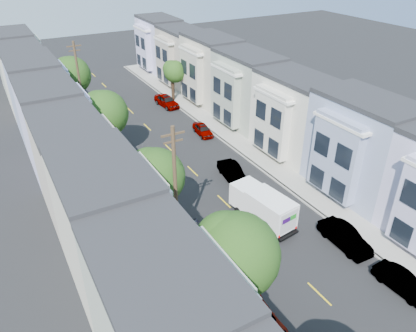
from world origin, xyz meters
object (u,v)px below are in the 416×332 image
Objects in this scene: utility_pole_near at (176,194)px; fedex_truck at (263,206)px; tree_b at (235,256)px; parked_right_a at (402,283)px; parked_right_c at (203,130)px; parked_left_d at (142,173)px; parked_left_b at (259,319)px; parked_left_c at (203,249)px; tree_c at (155,177)px; utility_pole_far at (80,85)px; tree_d at (104,114)px; tree_e at (71,76)px; parked_right_b at (345,237)px; lead_sedan at (232,172)px; tree_far_r at (174,72)px; parked_right_d at (167,101)px.

utility_pole_near is 1.75× the size of fedex_truck.
tree_b is 12.58m from parked_right_a.
parked_left_d is at bearing -142.64° from parked_right_c.
parked_left_b is 6.88m from parked_left_c.
utility_pole_far is at bearing 89.99° from tree_c.
tree_d is 25.26m from parked_left_b.
tree_e is (0.00, 26.97, 0.47)m from tree_c.
tree_d is 29.59m from parked_right_a.
utility_pole_near reaches higher than parked_right_b.
tree_b is at bearing -142.86° from fedex_truck.
utility_pole_near reaches higher than lead_sedan.
tree_c reaches higher than parked_left_d.
fedex_truck is at bearing 126.06° from parked_right_b.
tree_far_r is 0.56× the size of utility_pole_near.
tree_c reaches higher than parked_left_c.
utility_pole_near is at bearing -90.00° from utility_pole_far.
utility_pole_near is 8.36m from fedex_truck.
utility_pole_near is 2.31× the size of parked_left_d.
parked_right_d is at bearing 64.48° from tree_c.
parked_right_c is (9.80, 25.03, -0.00)m from parked_left_b.
parked_right_d is (2.26, 20.29, 0.06)m from lead_sedan.
tree_far_r is 12.45m from parked_right_c.
tree_e is at bearing 90.00° from tree_c.
tree_b is at bearing -97.13° from parked_left_d.
tree_e is at bearing 171.64° from tree_far_r.
tree_d is 15.83m from parked_right_d.
tree_b reaches higher than tree_c.
parked_left_b is at bearing -92.72° from parked_left_d.
lead_sedan is at bearing 102.24° from parked_right_b.
tree_d is at bearing 96.82° from parked_left_b.
tree_e is at bearing 90.00° from utility_pole_near.
parked_left_d reaches higher than lead_sedan.
parked_left_b is 0.90× the size of parked_left_c.
tree_c is 1.18× the size of fedex_truck.
parked_right_c is (11.20, -9.07, -4.54)m from utility_pole_far.
tree_far_r is at bearing 75.84° from parked_left_b.
utility_pole_far is 27.61m from parked_left_c.
tree_e reaches higher than tree_c.
tree_b reaches higher than parked_left_d.
tree_far_r reaches higher than parked_left_d.
lead_sedan is at bearing -47.85° from tree_d.
tree_b is 1.42× the size of tree_far_r.
parked_left_d reaches higher than parked_right_a.
utility_pole_near reaches higher than parked_right_a.
utility_pole_far is (0.00, 26.00, 0.00)m from utility_pole_near.
parked_left_c is at bearing 93.59° from parked_left_b.
tree_c is 10.23m from lead_sedan.
parked_right_a is (9.80, -21.15, -0.08)m from parked_left_d.
tree_far_r is 1.47× the size of parked_right_c.
tree_d is at bearing 109.51° from parked_right_a.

